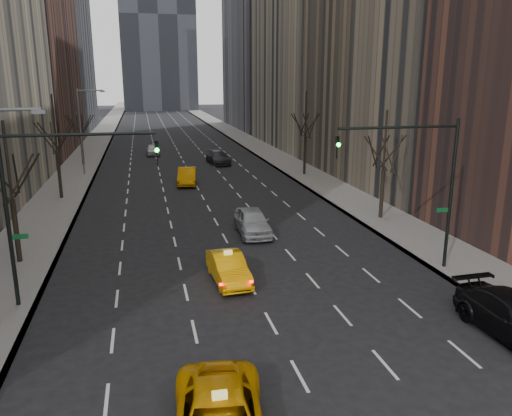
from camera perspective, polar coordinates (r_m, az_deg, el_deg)
sidewalk_left at (r=81.62m, az=-18.02°, el=6.75°), size 4.50×320.00×0.15m
sidewalk_right at (r=83.08m, az=-0.82°, el=7.58°), size 4.50×320.00×0.15m
tree_lw_b at (r=30.21m, az=-26.09°, el=0.89°), size 3.36×3.50×7.82m
tree_lw_c at (r=45.63m, az=-21.77°, el=5.88°), size 3.36×3.50×8.74m
tree_lw_d at (r=63.41m, az=-19.37°, el=7.80°), size 3.36×3.50×7.36m
tree_rw_b at (r=37.33m, az=14.35°, el=4.27°), size 3.36×3.50×7.82m
tree_rw_c at (r=53.76m, az=5.64°, el=7.99°), size 3.36×3.50×8.74m
traffic_mast_left at (r=23.51m, az=-22.88°, el=2.15°), size 6.69×0.39×8.00m
traffic_mast_right at (r=27.04m, az=18.66°, el=4.01°), size 6.69×0.39×8.00m
streetlight_far at (r=56.17m, az=-19.10°, el=9.17°), size 2.83×0.22×9.00m
taxi_sedan at (r=25.64m, az=-3.18°, el=-6.85°), size 1.83×4.50×1.45m
silver_sedan_ahead at (r=33.29m, az=-0.42°, el=-1.54°), size 2.18×5.10×1.72m
far_taxi at (r=49.68m, az=-7.89°, el=3.63°), size 2.29×5.11×1.63m
far_suv_grey at (r=61.59m, az=-4.35°, el=5.79°), size 2.77×5.63×1.58m
far_car_white at (r=70.04m, az=-11.70°, el=6.54°), size 1.76×4.34×1.48m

